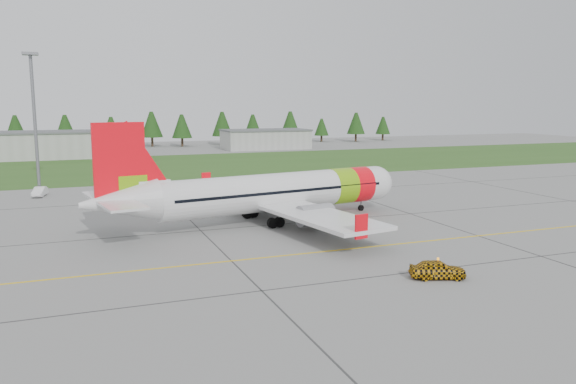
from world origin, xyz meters
name	(u,v)px	position (x,y,z in m)	size (l,w,h in m)	color
ground	(443,269)	(0.00, 0.00, 0.00)	(320.00, 320.00, 0.00)	gray
aircraft	(271,193)	(-6.74, 21.73, 3.22)	(36.60, 34.16, 11.15)	silver
follow_me_car	(438,252)	(-1.92, -1.96, 2.06)	(1.65, 1.40, 4.11)	#FAB30D
service_van	(39,182)	(-31.51, 49.39, 2.01)	(1.40, 1.32, 4.02)	white
grass_strip	(209,164)	(0.00, 82.00, 0.01)	(320.00, 50.00, 0.03)	#30561E
taxi_guideline	(390,245)	(0.00, 8.00, 0.01)	(120.00, 0.25, 0.02)	gold
hangar_west	(59,145)	(-30.00, 110.00, 3.00)	(32.00, 14.00, 6.00)	#A8A8A3
hangar_east	(266,140)	(25.00, 118.00, 2.60)	(24.00, 12.00, 5.20)	#A8A8A3
floodlight_mast	(35,123)	(-32.00, 58.00, 10.00)	(0.50, 0.50, 20.00)	slate
treeline	(167,130)	(0.00, 138.00, 5.00)	(160.00, 8.00, 10.00)	#1C3F14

